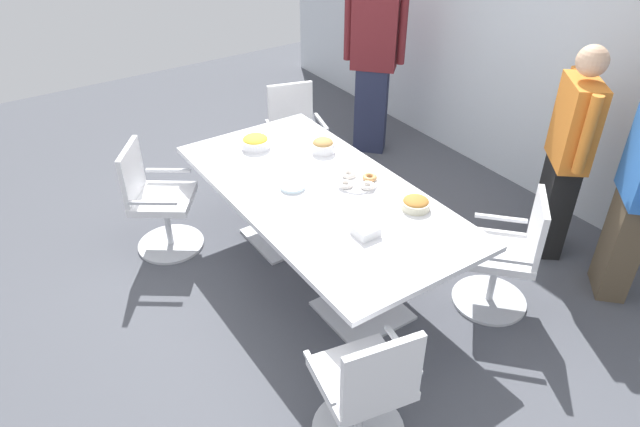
% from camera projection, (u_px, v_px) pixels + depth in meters
% --- Properties ---
extents(ground_plane, '(10.00, 10.00, 0.01)m').
position_uv_depth(ground_plane, '(320.00, 272.00, 4.57)').
color(ground_plane, '#4C4F56').
extents(back_wall, '(8.00, 0.10, 2.80)m').
position_uv_depth(back_wall, '(555.00, 42.00, 4.90)').
color(back_wall, silver).
rests_on(back_wall, ground).
extents(conference_table, '(2.40, 1.20, 0.75)m').
position_uv_depth(conference_table, '(320.00, 205.00, 4.22)').
color(conference_table, silver).
rests_on(conference_table, ground).
extents(office_chair_0, '(0.76, 0.76, 0.91)m').
position_uv_depth(office_chair_0, '(506.00, 259.00, 4.05)').
color(office_chair_0, silver).
rests_on(office_chair_0, ground).
extents(office_chair_1, '(0.67, 0.67, 0.91)m').
position_uv_depth(office_chair_1, '(295.00, 139.00, 5.59)').
color(office_chair_1, silver).
rests_on(office_chair_1, ground).
extents(office_chair_2, '(0.75, 0.75, 0.91)m').
position_uv_depth(office_chair_2, '(157.00, 204.00, 4.63)').
color(office_chair_2, silver).
rests_on(office_chair_2, ground).
extents(office_chair_3, '(0.63, 0.63, 0.91)m').
position_uv_depth(office_chair_3, '(365.00, 392.00, 3.10)').
color(office_chair_3, silver).
rests_on(office_chair_3, ground).
extents(person_standing_0, '(0.50, 0.47, 1.89)m').
position_uv_depth(person_standing_0, '(374.00, 59.00, 5.74)').
color(person_standing_0, '#232842').
rests_on(person_standing_0, ground).
extents(person_standing_1, '(0.52, 0.45, 1.71)m').
position_uv_depth(person_standing_1, '(568.00, 153.00, 4.33)').
color(person_standing_1, black).
rests_on(person_standing_1, ground).
extents(snack_bowl_cookies, '(0.19, 0.19, 0.12)m').
position_uv_depth(snack_bowl_cookies, '(323.00, 145.00, 4.61)').
color(snack_bowl_cookies, white).
rests_on(snack_bowl_cookies, conference_table).
extents(snack_bowl_pretzels, '(0.20, 0.20, 0.08)m').
position_uv_depth(snack_bowl_pretzels, '(416.00, 203.00, 3.93)').
color(snack_bowl_pretzels, beige).
rests_on(snack_bowl_pretzels, conference_table).
extents(snack_bowl_chips_yellow, '(0.23, 0.23, 0.11)m').
position_uv_depth(snack_bowl_chips_yellow, '(255.00, 142.00, 4.67)').
color(snack_bowl_chips_yellow, white).
rests_on(snack_bowl_chips_yellow, conference_table).
extents(donut_platter, '(0.31, 0.31, 0.04)m').
position_uv_depth(donut_platter, '(358.00, 181.00, 4.22)').
color(donut_platter, white).
rests_on(donut_platter, conference_table).
extents(plate_stack, '(0.18, 0.18, 0.03)m').
position_uv_depth(plate_stack, '(293.00, 186.00, 4.17)').
color(plate_stack, white).
rests_on(plate_stack, conference_table).
extents(napkin_pile, '(0.15, 0.15, 0.06)m').
position_uv_depth(napkin_pile, '(366.00, 231.00, 3.68)').
color(napkin_pile, white).
rests_on(napkin_pile, conference_table).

